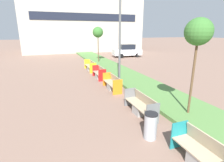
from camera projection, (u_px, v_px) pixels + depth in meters
planter_grass_strip at (131, 79)px, 13.91m from camera, size 2.80×120.00×0.18m
building_backdrop at (83, 22)px, 33.28m from camera, size 21.35×8.54×10.95m
bench_teal_frame at (202, 155)px, 4.94m from camera, size 0.65×1.89×0.94m
bench_grey_frame at (141, 107)px, 8.12m from camera, size 0.65×2.14×0.94m
bench_orange_frame at (112, 84)px, 11.53m from camera, size 0.65×2.03×0.94m
bench_red_frame at (99, 74)px, 14.28m from camera, size 0.65×1.90×0.94m
bench_yellow_frame at (90, 67)px, 17.11m from camera, size 0.65×2.36×0.94m
litter_bin at (150, 126)px, 6.23m from camera, size 0.48×0.48×0.99m
street_lamp_post at (120, 12)px, 10.76m from camera, size 0.24×0.44×8.95m
sapling_tree_near at (198, 33)px, 6.98m from camera, size 1.11×1.11×4.28m
sapling_tree_far at (98, 33)px, 20.28m from camera, size 1.23×1.23×4.23m
parked_car_distant at (127, 51)px, 26.03m from camera, size 4.34×2.12×1.86m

